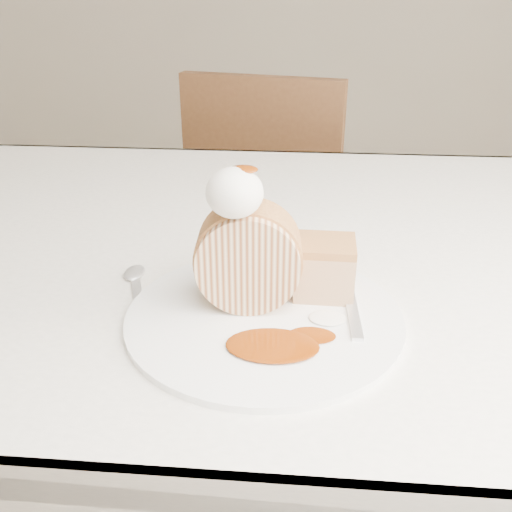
{
  "coord_description": "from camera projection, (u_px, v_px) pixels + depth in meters",
  "views": [
    {
      "loc": [
        -0.0,
        -0.56,
        1.1
      ],
      "look_at": [
        -0.05,
        -0.01,
        0.82
      ],
      "focal_mm": 40.0,
      "sensor_mm": 36.0,
      "label": 1
    }
  ],
  "objects": [
    {
      "name": "chair_far",
      "position": [
        271.0,
        207.0,
        1.62
      ],
      "size": [
        0.49,
        0.49,
        0.88
      ],
      "rotation": [
        0.0,
        0.0,
        2.92
      ],
      "color": "brown",
      "rests_on": "ground"
    },
    {
      "name": "roulade_slice",
      "position": [
        248.0,
        257.0,
        0.63
      ],
      "size": [
        0.12,
        0.07,
        0.11
      ],
      "primitive_type": "cylinder",
      "rotation": [
        1.57,
        0.0,
        0.05
      ],
      "color": "beige",
      "rests_on": "plate"
    },
    {
      "name": "whipped_cream",
      "position": [
        235.0,
        193.0,
        0.58
      ],
      "size": [
        0.06,
        0.06,
        0.05
      ],
      "primitive_type": "ellipsoid",
      "color": "white",
      "rests_on": "roulade_slice"
    },
    {
      "name": "caramel_pool",
      "position": [
        272.0,
        345.0,
        0.58
      ],
      "size": [
        0.1,
        0.06,
        0.0
      ],
      "primitive_type": null,
      "rotation": [
        0.0,
        0.0,
        -0.03
      ],
      "color": "#742B04",
      "rests_on": "plate"
    },
    {
      "name": "table",
      "position": [
        300.0,
        291.0,
        0.87
      ],
      "size": [
        1.4,
        0.9,
        0.75
      ],
      "color": "silver",
      "rests_on": "ground"
    },
    {
      "name": "spoon",
      "position": [
        140.0,
        305.0,
        0.66
      ],
      "size": [
        0.07,
        0.15,
        0.0
      ],
      "primitive_type": "cube",
      "rotation": [
        0.0,
        0.0,
        0.34
      ],
      "color": "silver",
      "rests_on": "table"
    },
    {
      "name": "cake_chunk",
      "position": [
        324.0,
        271.0,
        0.66
      ],
      "size": [
        0.07,
        0.06,
        0.06
      ],
      "primitive_type": "cube",
      "rotation": [
        0.0,
        0.0,
        -0.03
      ],
      "color": "#BF8648",
      "rests_on": "plate"
    },
    {
      "name": "plate",
      "position": [
        264.0,
        317.0,
        0.63
      ],
      "size": [
        0.32,
        0.32,
        0.01
      ],
      "primitive_type": "cylinder",
      "rotation": [
        0.0,
        0.0,
        -0.03
      ],
      "color": "white",
      "rests_on": "table"
    },
    {
      "name": "caramel_drizzle",
      "position": [
        243.0,
        163.0,
        0.57
      ],
      "size": [
        0.03,
        0.02,
        0.01
      ],
      "primitive_type": "ellipsoid",
      "color": "#742B04",
      "rests_on": "whipped_cream"
    },
    {
      "name": "fork",
      "position": [
        352.0,
        307.0,
        0.64
      ],
      "size": [
        0.03,
        0.18,
        0.0
      ],
      "primitive_type": "cube",
      "rotation": [
        0.0,
        0.0,
        0.03
      ],
      "color": "silver",
      "rests_on": "plate"
    }
  ]
}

